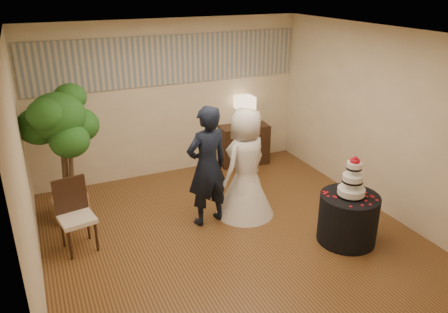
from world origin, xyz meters
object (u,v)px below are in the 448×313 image
groom (207,166)px  wedding_cake (353,176)px  cake_table (348,218)px  side_chair (77,217)px  table_lamp (245,111)px  console (244,145)px  ficus_tree (63,156)px  bride (246,163)px

groom → wedding_cake: groom is taller
cake_table → side_chair: side_chair is taller
wedding_cake → table_lamp: 3.05m
cake_table → wedding_cake: size_ratio=1.40×
wedding_cake → table_lamp: bearing=91.3°
cake_table → wedding_cake: (0.00, 0.00, 0.64)m
cake_table → wedding_cake: wedding_cake is taller
console → ficus_tree: (-3.36, -0.81, 0.64)m
groom → wedding_cake: 2.02m
bride → console: bride is taller
cake_table → ficus_tree: 4.15m
ficus_tree → side_chair: (0.01, -0.91, -0.54)m
side_chair → bride: bearing=-10.9°
wedding_cake → console: size_ratio=0.61×
ficus_tree → side_chair: ficus_tree is taller
cake_table → console: (-0.07, 3.04, 0.04)m
bride → ficus_tree: bearing=-45.2°
groom → console: bearing=-140.1°
bride → ficus_tree: (-2.49, 0.96, 0.19)m
bride → wedding_cake: bride is taller
bride → console: (0.88, 1.77, -0.46)m
side_chair → groom: bearing=-11.3°
wedding_cake → cake_table: bearing=0.0°
wedding_cake → side_chair: bearing=158.9°
console → groom: bearing=-124.5°
table_lamp → side_chair: bearing=-152.8°
ficus_tree → table_lamp: bearing=13.6°
bride → console: bearing=-140.4°
side_chair → wedding_cake: bearing=-30.9°
wedding_cake → table_lamp: table_lamp is taller
ficus_tree → groom: bearing=-27.2°
console → side_chair: 3.77m
groom → console: size_ratio=1.93×
cake_table → console: console is taller
table_lamp → ficus_tree: (-3.36, -0.81, -0.04)m
ficus_tree → side_chair: size_ratio=2.10×
bride → table_lamp: bride is taller
wedding_cake → console: (-0.07, 3.04, -0.59)m
bride → ficus_tree: 2.67m
groom → bride: (0.62, -0.00, -0.06)m
groom → side_chair: 1.90m
bride → table_lamp: 1.99m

